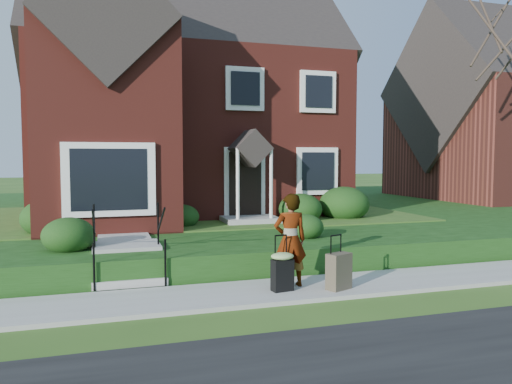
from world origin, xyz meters
name	(u,v)px	position (x,y,z in m)	size (l,w,h in m)	color
ground	(271,294)	(0.00, 0.00, 0.00)	(120.00, 120.00, 0.00)	#2D5119
sidewalk	(271,291)	(0.00, 0.00, 0.04)	(60.00, 1.60, 0.08)	#9E9B93
terrace	(277,211)	(4.00, 10.90, 0.30)	(44.00, 20.00, 0.60)	#16380F
walkway	(122,229)	(-2.50, 5.00, 0.63)	(1.20, 6.00, 0.06)	#9E9B93
main_house	(180,82)	(-0.21, 9.61, 5.26)	(10.40, 10.20, 9.40)	maroon
neighbour_house	(509,101)	(16.00, 11.00, 5.25)	(9.40, 8.00, 9.20)	brown
front_steps	(128,257)	(-2.50, 1.84, 0.47)	(1.40, 2.02, 1.50)	#9E9B93
foundation_shrubs	(239,209)	(0.72, 4.91, 1.08)	(10.22, 4.62, 1.12)	#103510
woman	(290,240)	(0.42, 0.12, 0.97)	(0.65, 0.43, 1.78)	#999999
suitcase_black	(282,269)	(0.17, -0.15, 0.48)	(0.48, 0.41, 1.04)	black
suitcase_olive	(339,271)	(1.21, -0.36, 0.42)	(0.54, 0.43, 1.02)	#4B4232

